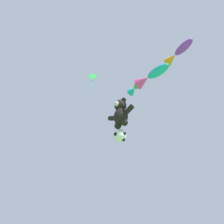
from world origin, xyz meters
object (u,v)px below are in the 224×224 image
Objects in this scene: teddy_bear_kite at (121,113)px; diamond_kite at (92,78)px; soccer_ball_kite at (120,135)px; fish_kite_violet at (177,53)px; fish_kite_teal at (150,76)px; fish_kite_emerald at (135,88)px.

diamond_kite is at bearing -149.24° from teddy_bear_kite.
teddy_bear_kite is at bearing -34.57° from soccer_ball_kite.
fish_kite_violet reaches higher than soccer_ball_kite.
teddy_bear_kite is at bearing 30.76° from diamond_kite.
fish_kite_emerald is at bearing 160.89° from fish_kite_teal.
fish_kite_emerald is 0.65× the size of fish_kite_teal.
fish_kite_emerald is 4.93m from diamond_kite.
soccer_ball_kite is 0.65× the size of fish_kite_emerald.
diamond_kite is (-2.19, -1.30, 4.46)m from teddy_bear_kite.
fish_kite_teal is (3.57, -0.86, 2.75)m from soccer_ball_kite.
fish_kite_violet is 0.86× the size of diamond_kite.
fish_kite_teal is at bearing -178.33° from fish_kite_violet.
soccer_ball_kite is 3.78m from fish_kite_emerald.
teddy_bear_kite is at bearing 178.49° from fish_kite_emerald.
teddy_bear_kite reaches higher than soccer_ball_kite.
fish_kite_teal reaches higher than teddy_bear_kite.
fish_kite_teal is 6.40m from diamond_kite.
fish_kite_violet reaches higher than teddy_bear_kite.
fish_kite_emerald is 3.70m from fish_kite_violet.
fish_kite_violet reaches higher than fish_kite_emerald.
soccer_ball_kite is (-0.37, 0.25, -1.67)m from teddy_bear_kite.
fish_kite_violet is (3.66, -0.50, 0.12)m from fish_kite_emerald.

